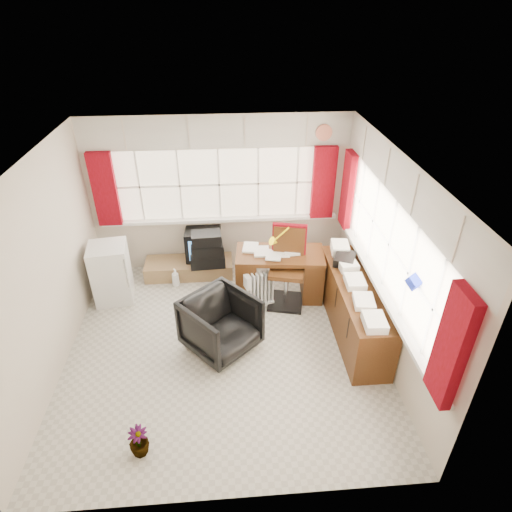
{
  "coord_description": "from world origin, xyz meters",
  "views": [
    {
      "loc": [
        0.08,
        -4.17,
        3.97
      ],
      "look_at": [
        0.45,
        0.55,
        1.03
      ],
      "focal_mm": 30.0,
      "sensor_mm": 36.0,
      "label": 1
    }
  ],
  "objects_px": {
    "office_chair": "(221,324)",
    "tv_bench": "(189,268)",
    "desk_lamp": "(285,235)",
    "task_chair": "(288,262)",
    "radiator": "(260,293)",
    "mini_fridge": "(111,273)",
    "desk": "(279,272)",
    "crt_tv": "(204,243)",
    "credenza": "(353,306)"
  },
  "relations": [
    {
      "from": "task_chair",
      "to": "office_chair",
      "type": "relative_size",
      "value": 1.45
    },
    {
      "from": "mini_fridge",
      "to": "office_chair",
      "type": "bearing_deg",
      "value": -36.58
    },
    {
      "from": "radiator",
      "to": "tv_bench",
      "type": "xyz_separation_m",
      "value": [
        -1.09,
        0.91,
        -0.11
      ]
    },
    {
      "from": "desk",
      "to": "mini_fridge",
      "type": "bearing_deg",
      "value": 177.49
    },
    {
      "from": "desk",
      "to": "credenza",
      "type": "height_order",
      "value": "credenza"
    },
    {
      "from": "crt_tv",
      "to": "mini_fridge",
      "type": "bearing_deg",
      "value": -152.95
    },
    {
      "from": "mini_fridge",
      "to": "radiator",
      "type": "bearing_deg",
      "value": -9.62
    },
    {
      "from": "desk_lamp",
      "to": "office_chair",
      "type": "distance_m",
      "value": 1.57
    },
    {
      "from": "desk_lamp",
      "to": "credenza",
      "type": "height_order",
      "value": "desk_lamp"
    },
    {
      "from": "radiator",
      "to": "credenza",
      "type": "xyz_separation_m",
      "value": [
        1.19,
        -0.61,
        0.16
      ]
    },
    {
      "from": "office_chair",
      "to": "mini_fridge",
      "type": "distance_m",
      "value": 1.98
    },
    {
      "from": "office_chair",
      "to": "credenza",
      "type": "xyz_separation_m",
      "value": [
        1.77,
        0.21,
        0.02
      ]
    },
    {
      "from": "tv_bench",
      "to": "crt_tv",
      "type": "height_order",
      "value": "crt_tv"
    },
    {
      "from": "desk_lamp",
      "to": "task_chair",
      "type": "xyz_separation_m",
      "value": [
        0.04,
        -0.1,
        -0.4
      ]
    },
    {
      "from": "task_chair",
      "to": "radiator",
      "type": "height_order",
      "value": "task_chair"
    },
    {
      "from": "office_chair",
      "to": "mini_fridge",
      "type": "bearing_deg",
      "value": 102.15
    },
    {
      "from": "office_chair",
      "to": "desk_lamp",
      "type": "bearing_deg",
      "value": 7.25
    },
    {
      "from": "credenza",
      "to": "crt_tv",
      "type": "height_order",
      "value": "credenza"
    },
    {
      "from": "office_chair",
      "to": "tv_bench",
      "type": "bearing_deg",
      "value": 65.23
    },
    {
      "from": "desk",
      "to": "radiator",
      "type": "bearing_deg",
      "value": -139.67
    },
    {
      "from": "radiator",
      "to": "crt_tv",
      "type": "relative_size",
      "value": 0.99
    },
    {
      "from": "office_chair",
      "to": "mini_fridge",
      "type": "xyz_separation_m",
      "value": [
        -1.59,
        1.18,
        0.07
      ]
    },
    {
      "from": "desk_lamp",
      "to": "crt_tv",
      "type": "distance_m",
      "value": 1.54
    },
    {
      "from": "desk",
      "to": "radiator",
      "type": "xyz_separation_m",
      "value": [
        -0.31,
        -0.26,
        -0.18
      ]
    },
    {
      "from": "desk",
      "to": "crt_tv",
      "type": "xyz_separation_m",
      "value": [
        -1.14,
        0.79,
        0.09
      ]
    },
    {
      "from": "crt_tv",
      "to": "mini_fridge",
      "type": "height_order",
      "value": "mini_fridge"
    },
    {
      "from": "radiator",
      "to": "tv_bench",
      "type": "relative_size",
      "value": 0.41
    },
    {
      "from": "task_chair",
      "to": "tv_bench",
      "type": "bearing_deg",
      "value": 153.1
    },
    {
      "from": "task_chair",
      "to": "tv_bench",
      "type": "height_order",
      "value": "task_chair"
    },
    {
      "from": "desk",
      "to": "mini_fridge",
      "type": "distance_m",
      "value": 2.48
    },
    {
      "from": "office_chair",
      "to": "radiator",
      "type": "bearing_deg",
      "value": 13.51
    },
    {
      "from": "desk",
      "to": "tv_bench",
      "type": "height_order",
      "value": "desk"
    },
    {
      "from": "radiator",
      "to": "desk_lamp",
      "type": "bearing_deg",
      "value": 34.39
    },
    {
      "from": "credenza",
      "to": "task_chair",
      "type": "bearing_deg",
      "value": 135.82
    },
    {
      "from": "radiator",
      "to": "crt_tv",
      "type": "distance_m",
      "value": 1.37
    },
    {
      "from": "desk_lamp",
      "to": "mini_fridge",
      "type": "relative_size",
      "value": 0.49
    },
    {
      "from": "task_chair",
      "to": "credenza",
      "type": "xyz_separation_m",
      "value": [
        0.78,
        -0.76,
        -0.24
      ]
    },
    {
      "from": "radiator",
      "to": "crt_tv",
      "type": "bearing_deg",
      "value": 128.36
    },
    {
      "from": "radiator",
      "to": "mini_fridge",
      "type": "bearing_deg",
      "value": 170.38
    },
    {
      "from": "office_chair",
      "to": "radiator",
      "type": "relative_size",
      "value": 1.44
    },
    {
      "from": "desk",
      "to": "desk_lamp",
      "type": "height_order",
      "value": "desk_lamp"
    },
    {
      "from": "radiator",
      "to": "mini_fridge",
      "type": "distance_m",
      "value": 2.21
    },
    {
      "from": "desk",
      "to": "desk_lamp",
      "type": "relative_size",
      "value": 3.04
    },
    {
      "from": "office_chair",
      "to": "radiator",
      "type": "distance_m",
      "value": 1.01
    },
    {
      "from": "task_chair",
      "to": "mini_fridge",
      "type": "distance_m",
      "value": 2.59
    },
    {
      "from": "desk",
      "to": "tv_bench",
      "type": "relative_size",
      "value": 0.95
    },
    {
      "from": "task_chair",
      "to": "crt_tv",
      "type": "height_order",
      "value": "task_chair"
    },
    {
      "from": "desk_lamp",
      "to": "task_chair",
      "type": "bearing_deg",
      "value": -67.38
    },
    {
      "from": "crt_tv",
      "to": "mini_fridge",
      "type": "relative_size",
      "value": 0.65
    },
    {
      "from": "task_chair",
      "to": "mini_fridge",
      "type": "height_order",
      "value": "task_chair"
    }
  ]
}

